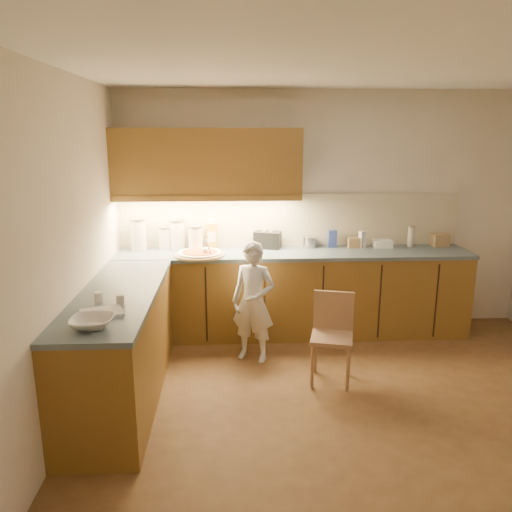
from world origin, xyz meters
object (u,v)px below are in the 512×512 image
at_px(wooden_chair, 332,331).
at_px(oil_jug, 212,235).
at_px(toaster, 267,240).
at_px(child, 253,302).
at_px(pizza_on_board, 200,254).

distance_m(wooden_chair, oil_jug, 1.77).
height_order(oil_jug, toaster, oil_jug).
height_order(wooden_chair, toaster, toaster).
bearing_deg(wooden_chair, child, 161.30).
xyz_separation_m(oil_jug, toaster, (0.61, 0.00, -0.06)).
height_order(child, wooden_chair, child).
relative_size(pizza_on_board, toaster, 1.60).
relative_size(pizza_on_board, wooden_chair, 0.65).
height_order(pizza_on_board, oil_jug, oil_jug).
bearing_deg(child, pizza_on_board, 159.88).
height_order(pizza_on_board, toaster, pizza_on_board).
bearing_deg(pizza_on_board, toaster, 23.85).
distance_m(pizza_on_board, oil_jug, 0.36).
distance_m(pizza_on_board, child, 0.81).
bearing_deg(toaster, oil_jug, -163.45).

